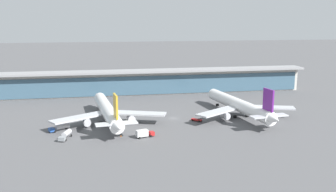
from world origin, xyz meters
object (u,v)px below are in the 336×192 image
(service_truck_near_nose_red, at_px, (144,133))
(service_truck_under_wing_blue, at_px, (60,127))
(service_truck_mid_apron_red, at_px, (197,120))
(airliner_left_stand, at_px, (108,111))
(airliner_centre_stand, at_px, (240,105))
(service_truck_by_tail_grey, at_px, (66,135))
(safety_cone_alpha, at_px, (121,136))

(service_truck_near_nose_red, height_order, service_truck_under_wing_blue, service_truck_near_nose_red)
(service_truck_mid_apron_red, bearing_deg, airliner_left_stand, 173.95)
(airliner_centre_stand, xyz_separation_m, service_truck_under_wing_blue, (-81.09, -8.37, -3.80))
(service_truck_near_nose_red, xyz_separation_m, service_truck_under_wing_blue, (-32.96, 15.01, 0.02))
(service_truck_under_wing_blue, bearing_deg, service_truck_by_tail_grey, -74.89)
(airliner_left_stand, distance_m, service_truck_under_wing_blue, 21.81)
(service_truck_under_wing_blue, xyz_separation_m, service_truck_by_tail_grey, (3.02, -11.20, 0.00))
(service_truck_under_wing_blue, bearing_deg, safety_cone_alpha, -27.13)
(service_truck_near_nose_red, height_order, service_truck_mid_apron_red, service_truck_near_nose_red)
(airliner_centre_stand, height_order, service_truck_under_wing_blue, airliner_centre_stand)
(service_truck_under_wing_blue, xyz_separation_m, safety_cone_alpha, (24.17, -12.39, -1.39))
(airliner_centre_stand, height_order, service_truck_by_tail_grey, airliner_centre_stand)
(service_truck_by_tail_grey, bearing_deg, safety_cone_alpha, -3.23)
(service_truck_mid_apron_red, bearing_deg, service_truck_under_wing_blue, -175.93)
(safety_cone_alpha, bearing_deg, airliner_centre_stand, 20.04)
(airliner_left_stand, xyz_separation_m, service_truck_by_tail_grey, (-16.73, -19.63, -3.80))
(airliner_left_stand, xyz_separation_m, service_truck_near_nose_red, (13.21, -23.44, -3.81))
(airliner_left_stand, bearing_deg, safety_cone_alpha, -78.00)
(service_truck_mid_apron_red, distance_m, safety_cone_alpha, 38.96)
(airliner_left_stand, relative_size, service_truck_mid_apron_red, 10.89)
(service_truck_near_nose_red, height_order, safety_cone_alpha, service_truck_near_nose_red)
(airliner_centre_stand, distance_m, service_truck_near_nose_red, 53.65)
(service_truck_mid_apron_red, height_order, safety_cone_alpha, service_truck_mid_apron_red)
(service_truck_by_tail_grey, bearing_deg, airliner_left_stand, 49.56)
(airliner_left_stand, distance_m, service_truck_near_nose_red, 27.18)
(airliner_left_stand, height_order, service_truck_under_wing_blue, airliner_left_stand)
(airliner_centre_stand, relative_size, service_truck_under_wing_blue, 7.55)
(airliner_centre_stand, relative_size, safety_cone_alpha, 93.64)
(airliner_left_stand, bearing_deg, service_truck_by_tail_grey, -130.44)
(service_truck_under_wing_blue, bearing_deg, airliner_left_stand, 23.12)
(service_truck_near_nose_red, distance_m, service_truck_mid_apron_red, 32.72)
(service_truck_near_nose_red, bearing_deg, service_truck_under_wing_blue, 155.51)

